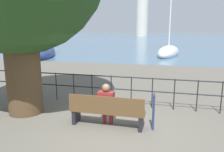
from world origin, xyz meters
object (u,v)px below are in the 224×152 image
at_px(park_bench, 107,111).
at_px(harbor_lighthouse, 142,9).
at_px(seated_person_left, 106,103).
at_px(closed_umbrella, 154,109).
at_px(sailboat_1, 168,52).
at_px(sailboat_0, 43,53).

height_order(park_bench, harbor_lighthouse, harbor_lighthouse).
height_order(seated_person_left, closed_umbrella, seated_person_left).
height_order(seated_person_left, sailboat_1, sailboat_1).
distance_m(closed_umbrella, harbor_lighthouse, 110.48).
xyz_separation_m(park_bench, closed_umbrella, (1.24, 0.11, 0.14)).
bearing_deg(harbor_lighthouse, closed_umbrella, -82.92).
height_order(closed_umbrella, sailboat_1, sailboat_1).
relative_size(sailboat_0, sailboat_1, 0.87).
height_order(sailboat_0, sailboat_1, sailboat_1).
relative_size(sailboat_0, harbor_lighthouse, 0.33).
height_order(sailboat_0, harbor_lighthouse, harbor_lighthouse).
bearing_deg(seated_person_left, park_bench, -67.28).
distance_m(seated_person_left, sailboat_1, 19.04).
bearing_deg(sailboat_1, seated_person_left, -85.72).
distance_m(sailboat_0, harbor_lighthouse, 94.99).
bearing_deg(closed_umbrella, sailboat_1, 89.09).
relative_size(park_bench, harbor_lighthouse, 0.07).
xyz_separation_m(closed_umbrella, sailboat_1, (0.30, 18.95, -0.23)).
bearing_deg(sailboat_1, park_bench, -85.60).
bearing_deg(seated_person_left, harbor_lighthouse, 96.42).
xyz_separation_m(seated_person_left, harbor_lighthouse, (-12.26, 108.91, 12.83)).
xyz_separation_m(sailboat_1, harbor_lighthouse, (-13.83, 89.94, 13.13)).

